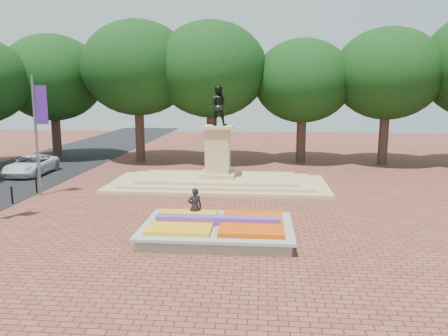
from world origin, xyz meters
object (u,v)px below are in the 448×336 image
(flower_bed, at_px, (218,229))
(monument, at_px, (218,172))
(van, at_px, (31,165))
(pedestrian, at_px, (195,207))

(flower_bed, xyz_separation_m, monument, (-1.03, 10.00, 0.50))
(van, height_order, pedestrian, pedestrian)
(monument, height_order, van, monument)
(van, distance_m, pedestrian, 17.69)
(van, bearing_deg, pedestrian, -40.43)
(monument, xyz_separation_m, pedestrian, (-0.19, -8.52, 0.00))
(pedestrian, bearing_deg, van, -51.06)
(pedestrian, bearing_deg, flower_bed, 116.84)
(flower_bed, bearing_deg, monument, 95.87)
(flower_bed, relative_size, monument, 0.45)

